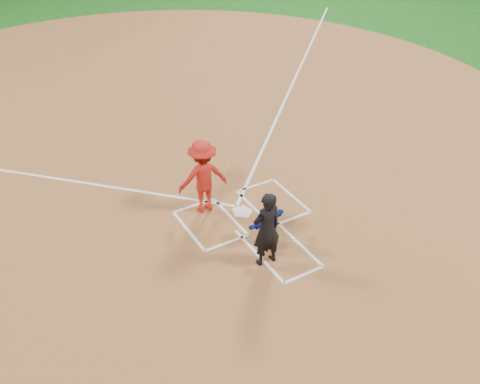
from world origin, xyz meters
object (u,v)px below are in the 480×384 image
catcher (269,223)px  batter_at_plate (203,177)px  home_plate (242,212)px  umpire (267,229)px

catcher → batter_at_plate: size_ratio=0.59×
batter_at_plate → home_plate: bearing=-38.9°
home_plate → umpire: (-0.52, -1.98, 0.96)m
catcher → umpire: 0.81m
home_plate → umpire: bearing=75.2°
umpire → home_plate: bearing=-104.5°
home_plate → batter_at_plate: batter_at_plate is taller
batter_at_plate → catcher: bearing=-70.4°
batter_at_plate → umpire: bearing=-84.0°
umpire → batter_at_plate: 2.63m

